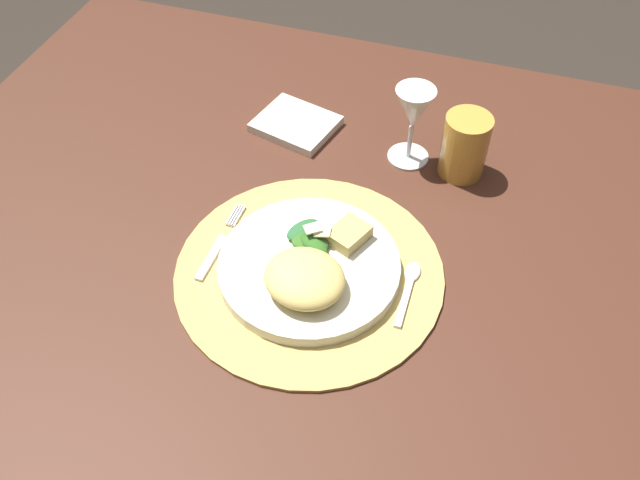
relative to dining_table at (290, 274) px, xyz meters
The scene contains 12 objects.
ground_plane 0.57m from the dining_table, ahead, with size 6.00×6.00×0.00m, color #2F2820.
dining_table is the anchor object (origin of this frame).
placemat 0.18m from the dining_table, 53.76° to the right, with size 0.39×0.39×0.01m, color tan.
dinner_plate 0.19m from the dining_table, 53.76° to the right, with size 0.26×0.26×0.02m, color silver.
pasta_serving 0.24m from the dining_table, 60.66° to the right, with size 0.10×0.11×0.04m, color #E6CA6C.
salad_greens 0.19m from the dining_table, 44.18° to the right, with size 0.08×0.08×0.03m.
bread_piece 0.21m from the dining_table, 17.50° to the right, with size 0.06×0.05×0.02m, color tan.
fork 0.19m from the dining_table, 129.62° to the right, with size 0.01×0.16×0.00m.
spoon 0.27m from the dining_table, 19.02° to the right, with size 0.02×0.12×0.01m.
napkin 0.27m from the dining_table, 105.91° to the left, with size 0.13×0.11×0.02m, color white.
wine_glass 0.34m from the dining_table, 53.67° to the left, with size 0.07×0.07×0.14m.
amber_tumbler 0.36m from the dining_table, 39.32° to the left, with size 0.07×0.07×0.11m, color gold.
Camera 1 is at (0.28, -0.69, 1.48)m, focal length 38.72 mm.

